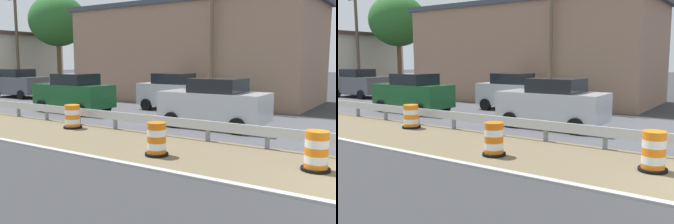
% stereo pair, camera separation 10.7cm
% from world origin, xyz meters
% --- Properties ---
extents(traffic_barrel_nearest, '(0.72, 0.72, 1.01)m').
position_xyz_m(traffic_barrel_nearest, '(0.85, 2.09, 0.45)').
color(traffic_barrel_nearest, orange).
rests_on(traffic_barrel_nearest, ground).
extents(traffic_barrel_close, '(0.69, 0.69, 0.97)m').
position_xyz_m(traffic_barrel_close, '(-0.08, 6.28, 0.44)').
color(traffic_barrel_close, orange).
rests_on(traffic_barrel_close, ground).
extents(traffic_barrel_mid, '(0.75, 0.75, 0.95)m').
position_xyz_m(traffic_barrel_mid, '(1.68, 11.64, 0.42)').
color(traffic_barrel_mid, orange).
rests_on(traffic_barrel_mid, ground).
extents(car_lead_near_lane, '(2.09, 4.34, 2.03)m').
position_xyz_m(car_lead_near_lane, '(4.99, 15.09, 1.02)').
color(car_lead_near_lane, '#195128').
rests_on(car_lead_near_lane, ground).
extents(car_trailing_near_lane, '(2.26, 4.20, 2.07)m').
position_xyz_m(car_trailing_near_lane, '(8.37, 24.41, 1.04)').
color(car_trailing_near_lane, '#4C5156').
rests_on(car_trailing_near_lane, ground).
extents(car_lead_far_lane, '(2.19, 4.34, 2.01)m').
position_xyz_m(car_lead_far_lane, '(4.98, 6.93, 1.01)').
color(car_lead_far_lane, silver).
rests_on(car_lead_far_lane, ground).
extents(car_distant_c, '(1.99, 4.16, 2.02)m').
position_xyz_m(car_distant_c, '(8.50, 10.99, 1.01)').
color(car_distant_c, silver).
rests_on(car_distant_c, ground).
extents(roadside_shop_near, '(7.48, 16.45, 6.36)m').
position_xyz_m(roadside_shop_near, '(13.94, 12.82, 3.19)').
color(roadside_shop_near, '#93705B').
rests_on(roadside_shop_near, ground).
extents(utility_pole_near, '(0.24, 1.80, 9.49)m').
position_xyz_m(utility_pole_near, '(9.89, 9.60, 4.91)').
color(utility_pole_near, brown).
rests_on(utility_pole_near, ground).
extents(utility_pole_mid, '(0.24, 1.80, 8.14)m').
position_xyz_m(utility_pole_mid, '(10.86, 27.91, 4.23)').
color(utility_pole_mid, brown).
rests_on(utility_pole_mid, ground).
extents(bush_roadside, '(2.07, 2.07, 1.37)m').
position_xyz_m(bush_roadside, '(9.37, 8.02, 0.68)').
color(bush_roadside, '#286028').
rests_on(bush_roadside, ground).
extents(tree_roadside, '(4.73, 4.73, 8.11)m').
position_xyz_m(tree_roadside, '(13.15, 25.51, 5.96)').
color(tree_roadside, brown).
rests_on(tree_roadside, ground).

